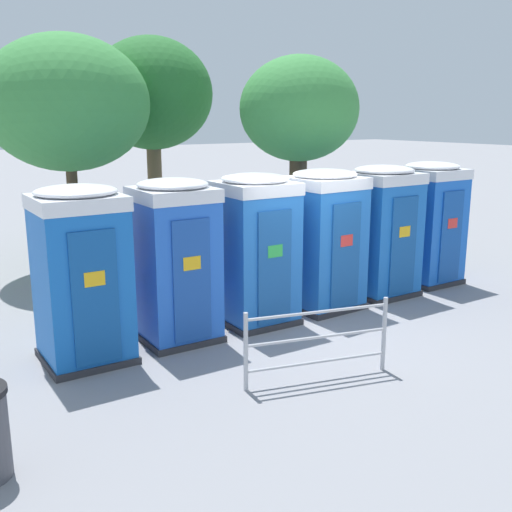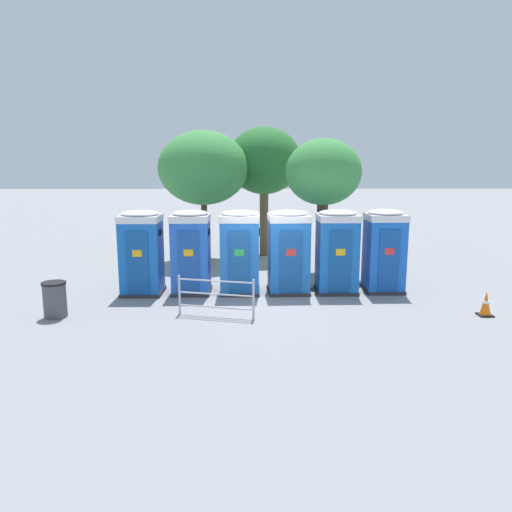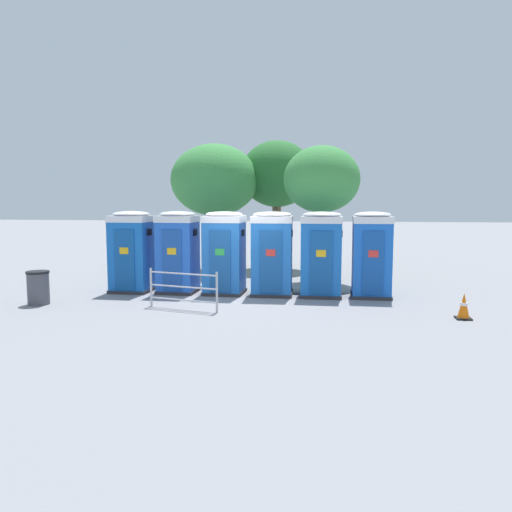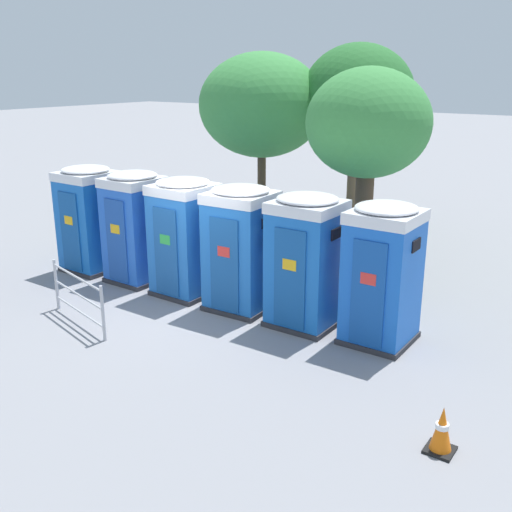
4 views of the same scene
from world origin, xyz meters
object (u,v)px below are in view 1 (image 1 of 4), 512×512
(portapotty_0, at_px, (82,274))
(street_tree_2, at_px, (152,95))
(portapotty_4, at_px, (382,230))
(portapotty_5, at_px, (429,222))
(street_tree_0, at_px, (299,111))
(portapotty_2, at_px, (255,249))
(portapotty_3, at_px, (324,239))
(street_tree_1, at_px, (67,104))
(event_barrier, at_px, (318,340))
(portapotty_1, at_px, (175,260))

(portapotty_0, relative_size, street_tree_2, 0.47)
(portapotty_4, distance_m, portapotty_5, 1.48)
(street_tree_0, distance_m, street_tree_2, 4.06)
(portapotty_2, height_order, street_tree_2, street_tree_2)
(portapotty_4, relative_size, street_tree_2, 0.47)
(portapotty_4, bearing_deg, portapotty_0, -179.13)
(portapotty_0, height_order, street_tree_0, street_tree_0)
(portapotty_0, relative_size, portapotty_3, 1.00)
(street_tree_1, relative_size, event_barrier, 2.59)
(street_tree_0, bearing_deg, street_tree_2, 118.72)
(street_tree_0, relative_size, street_tree_2, 0.88)
(portapotty_3, relative_size, event_barrier, 1.27)
(portapotty_3, xyz_separation_m, event_barrier, (-2.07, -2.42, -0.72))
(portapotty_2, distance_m, portapotty_5, 4.44)
(portapotty_2, xyz_separation_m, street_tree_0, (2.88, 2.65, 2.26))
(portapotty_1, relative_size, street_tree_1, 0.49)
(portapotty_4, relative_size, street_tree_0, 0.53)
(street_tree_1, bearing_deg, portapotty_1, -89.80)
(portapotty_4, distance_m, street_tree_1, 7.19)
(portapotty_3, height_order, event_barrier, portapotty_3)
(street_tree_2, xyz_separation_m, event_barrier, (-1.54, -8.61, -3.39))
(street_tree_0, bearing_deg, event_barrier, -124.47)
(portapotty_1, xyz_separation_m, portapotty_5, (5.91, 0.13, 0.00))
(portapotty_1, xyz_separation_m, street_tree_2, (2.42, 6.18, 2.68))
(portapotty_2, height_order, street_tree_1, street_tree_1)
(portapotty_3, xyz_separation_m, street_tree_1, (-2.98, 5.13, 2.42))
(portapotty_4, height_order, street_tree_1, street_tree_1)
(portapotty_0, xyz_separation_m, portapotty_4, (5.92, 0.09, -0.00))
(portapotty_1, relative_size, portapotty_2, 1.00)
(portapotty_2, xyz_separation_m, portapotty_4, (2.96, 0.03, -0.00))
(portapotty_2, relative_size, portapotty_5, 1.00)
(portapotty_4, xyz_separation_m, portapotty_5, (1.48, 0.10, 0.00))
(street_tree_2, bearing_deg, portapotty_0, -121.98)
(portapotty_1, xyz_separation_m, portapotty_3, (2.96, -0.00, -0.00))
(portapotty_5, bearing_deg, street_tree_0, 121.69)
(event_barrier, bearing_deg, street_tree_0, 55.53)
(portapotty_0, relative_size, portapotty_5, 1.00)
(portapotty_5, bearing_deg, street_tree_1, 139.88)
(street_tree_1, distance_m, event_barrier, 8.23)
(portapotty_1, xyz_separation_m, portapotty_4, (4.44, 0.02, -0.00))
(portapotty_5, bearing_deg, event_barrier, -153.07)
(portapotty_2, relative_size, portapotty_4, 1.00)
(street_tree_2, bearing_deg, portapotty_5, -60.03)
(street_tree_1, bearing_deg, portapotty_0, -105.70)
(street_tree_0, bearing_deg, portapotty_1, -148.85)
(portapotty_4, height_order, street_tree_0, street_tree_0)
(portapotty_1, relative_size, portapotty_3, 1.00)
(portapotty_3, distance_m, portapotty_4, 1.48)
(portapotty_2, bearing_deg, portapotty_5, 1.74)
(portapotty_3, relative_size, street_tree_0, 0.53)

